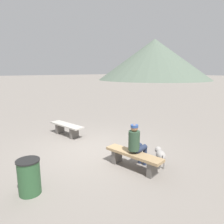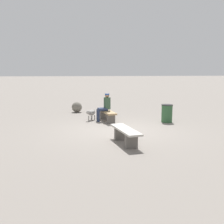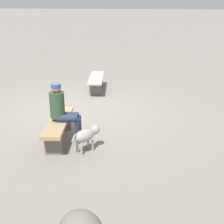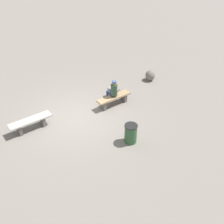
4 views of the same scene
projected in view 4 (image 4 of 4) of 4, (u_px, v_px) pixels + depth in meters
name	position (u px, v px, depth m)	size (l,w,h in m)	color
ground	(78.00, 118.00, 11.43)	(210.00, 210.00, 0.06)	gray
bench_left	(31.00, 122.00, 10.55)	(1.77, 0.70, 0.47)	#605B56
bench_right	(114.00, 99.00, 12.01)	(1.71, 0.64, 0.47)	#605B56
seated_person	(113.00, 91.00, 11.87)	(0.37, 0.63, 1.25)	#2D4733
dog	(114.00, 90.00, 12.64)	(0.57, 0.48, 0.49)	gray
trash_bin	(131.00, 134.00, 9.89)	(0.50, 0.50, 0.78)	#2D5633
boulder	(150.00, 75.00, 14.04)	(0.56, 0.51, 0.56)	#6B665B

